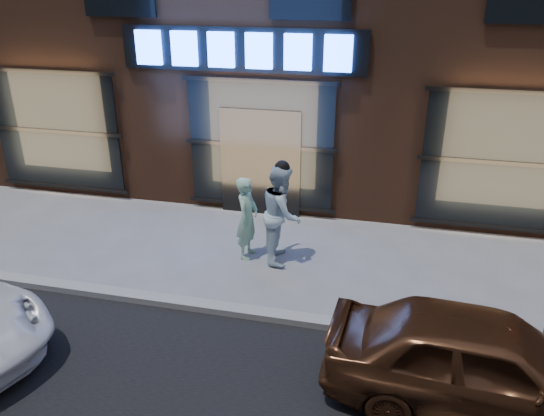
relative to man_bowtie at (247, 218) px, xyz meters
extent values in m
plane|color=slate|center=(-0.25, -1.90, -0.81)|extent=(90.00, 90.00, 0.00)
cube|color=gray|center=(-0.25, -1.90, -0.75)|extent=(60.00, 0.25, 0.12)
cube|color=black|center=(-0.65, 2.05, 2.79)|extent=(5.20, 0.06, 0.90)
cube|color=black|center=(-0.25, 2.02, 0.39)|extent=(1.80, 0.10, 2.40)
cube|color=#FFBF72|center=(-5.25, 2.08, 0.79)|extent=(3.00, 0.04, 2.60)
cube|color=black|center=(-5.25, 2.04, 0.79)|extent=(3.20, 0.06, 2.80)
cube|color=#FFBF72|center=(-0.25, 2.08, 0.79)|extent=(3.00, 0.04, 2.60)
cube|color=black|center=(-0.25, 2.04, 0.79)|extent=(3.20, 0.06, 2.80)
cube|color=#FFBF72|center=(4.75, 2.08, 0.79)|extent=(3.00, 0.04, 2.60)
cube|color=black|center=(4.75, 2.04, 0.79)|extent=(3.20, 0.06, 2.80)
cube|color=#2659FF|center=(-2.65, 1.98, 2.79)|extent=(0.55, 0.12, 0.70)
cube|color=#2659FF|center=(-1.85, 1.98, 2.79)|extent=(0.55, 0.12, 0.70)
cube|color=#2659FF|center=(-1.05, 1.98, 2.79)|extent=(0.55, 0.12, 0.70)
cube|color=#2659FF|center=(-0.25, 1.98, 2.79)|extent=(0.55, 0.12, 0.70)
cube|color=#2659FF|center=(0.55, 1.98, 2.79)|extent=(0.55, 0.12, 0.70)
cube|color=#2659FF|center=(1.35, 1.98, 2.79)|extent=(0.55, 0.12, 0.70)
imported|color=#A7DBAF|center=(0.00, 0.00, 0.00)|extent=(0.44, 0.62, 1.61)
imported|color=white|center=(0.66, 0.05, 0.14)|extent=(0.84, 1.01, 1.89)
imported|color=brown|center=(3.88, -3.10, -0.14)|extent=(4.00, 1.82, 1.33)
camera|label=1|loc=(2.52, -8.71, 4.23)|focal=35.00mm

